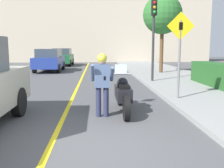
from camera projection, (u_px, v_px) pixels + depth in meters
The scene contains 11 objects.
ground_plane at pixel (82, 149), 4.52m from camera, with size 80.00×80.00×0.00m, color #4C4C4F.
road_center_line at pixel (76, 91), 10.40m from camera, with size 0.12×36.00×0.01m.
building_backdrop at pixel (94, 30), 29.62m from camera, with size 28.00×1.20×7.51m.
motorcycle at pixel (123, 94), 7.07m from camera, with size 0.62×2.35×1.31m.
person_biker at pixel (102, 79), 6.49m from camera, with size 0.59×0.46×1.67m.
crossing_sign at pixel (180, 47), 8.12m from camera, with size 0.91×0.08×2.82m.
traffic_light at pixel (154, 25), 12.22m from camera, with size 0.26×0.30×3.96m.
hedge_row at pixel (219, 75), 10.82m from camera, with size 0.90×4.18×0.98m.
street_tree at pixel (163, 15), 16.16m from camera, with size 2.54×2.54×5.04m.
parked_car_blue at pixel (49, 60), 18.64m from camera, with size 1.88×4.20×1.68m.
parked_car_green at pixel (63, 57), 24.27m from camera, with size 1.88×4.20×1.68m.
Camera 1 is at (0.28, -4.32, 1.85)m, focal length 40.00 mm.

